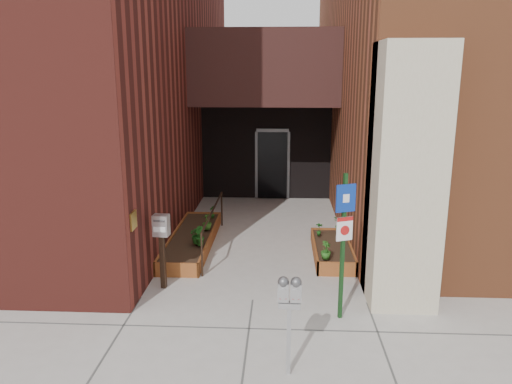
# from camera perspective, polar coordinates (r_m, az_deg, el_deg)

# --- Properties ---
(ground) EXTENTS (80.00, 80.00, 0.00)m
(ground) POSITION_cam_1_polar(r_m,az_deg,el_deg) (9.00, -0.39, -12.26)
(ground) COLOR #9E9991
(ground) RESTS_ON ground
(architecture) EXTENTS (20.00, 14.60, 10.00)m
(architecture) POSITION_cam_1_polar(r_m,az_deg,el_deg) (15.01, 0.45, 17.72)
(architecture) COLOR maroon
(architecture) RESTS_ON ground
(planter_left) EXTENTS (0.90, 3.60, 0.30)m
(planter_left) POSITION_cam_1_polar(r_m,az_deg,el_deg) (11.60, -7.31, -5.54)
(planter_left) COLOR brown
(planter_left) RESTS_ON ground
(planter_right) EXTENTS (0.80, 2.20, 0.30)m
(planter_right) POSITION_cam_1_polar(r_m,az_deg,el_deg) (11.01, 8.68, -6.66)
(planter_right) COLOR brown
(planter_right) RESTS_ON ground
(handrail) EXTENTS (0.04, 3.34, 0.90)m
(handrail) POSITION_cam_1_polar(r_m,az_deg,el_deg) (11.29, -4.95, -2.75)
(handrail) COLOR black
(handrail) RESTS_ON ground
(parking_meter) EXTENTS (0.31, 0.15, 1.39)m
(parking_meter) POSITION_cam_1_polar(r_m,az_deg,el_deg) (6.58, 3.84, -12.16)
(parking_meter) COLOR #A2A2A4
(parking_meter) RESTS_ON ground
(sign_post) EXTENTS (0.31, 0.14, 2.42)m
(sign_post) POSITION_cam_1_polar(r_m,az_deg,el_deg) (7.96, 10.01, -4.48)
(sign_post) COLOR #143816
(sign_post) RESTS_ON ground
(payment_dropbox) EXTENTS (0.30, 0.24, 1.41)m
(payment_dropbox) POSITION_cam_1_polar(r_m,az_deg,el_deg) (9.26, -10.74, -4.93)
(payment_dropbox) COLOR black
(payment_dropbox) RESTS_ON ground
(shrub_left_a) EXTENTS (0.48, 0.48, 0.39)m
(shrub_left_a) POSITION_cam_1_polar(r_m,az_deg,el_deg) (10.87, -6.71, -4.85)
(shrub_left_a) COLOR #1C5B1A
(shrub_left_a) RESTS_ON planter_left
(shrub_left_b) EXTENTS (0.32, 0.32, 0.41)m
(shrub_left_b) POSITION_cam_1_polar(r_m,az_deg,el_deg) (10.74, -6.48, -5.02)
(shrub_left_b) COLOR #1E5C1A
(shrub_left_b) RESTS_ON planter_left
(shrub_left_c) EXTENTS (0.30, 0.30, 0.38)m
(shrub_left_c) POSITION_cam_1_polar(r_m,az_deg,el_deg) (11.77, -5.63, -3.37)
(shrub_left_c) COLOR #2B5C1A
(shrub_left_c) RESTS_ON planter_left
(shrub_left_d) EXTENTS (0.22, 0.22, 0.33)m
(shrub_left_d) POSITION_cam_1_polar(r_m,az_deg,el_deg) (12.65, -5.01, -2.26)
(shrub_left_d) COLOR #1B5D1A
(shrub_left_d) RESTS_ON planter_left
(shrub_right_a) EXTENTS (0.28, 0.28, 0.36)m
(shrub_right_a) POSITION_cam_1_polar(r_m,az_deg,el_deg) (10.03, 8.00, -6.59)
(shrub_right_a) COLOR #255D1A
(shrub_right_a) RESTS_ON planter_right
(shrub_right_b) EXTENTS (0.20, 0.20, 0.31)m
(shrub_right_b) POSITION_cam_1_polar(r_m,az_deg,el_deg) (11.37, 7.23, -4.22)
(shrub_right_b) COLOR #1C611B
(shrub_right_b) RESTS_ON planter_right
(shrub_right_c) EXTENTS (0.35, 0.35, 0.38)m
(shrub_right_c) POSITION_cam_1_polar(r_m,az_deg,el_deg) (11.61, 9.63, -3.76)
(shrub_right_c) COLOR #1F5D1A
(shrub_right_c) RESTS_ON planter_right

